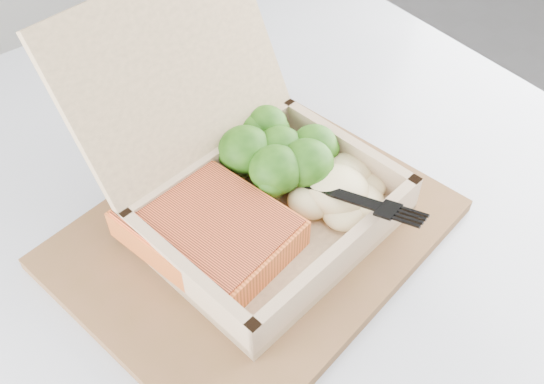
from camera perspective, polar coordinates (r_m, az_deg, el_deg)
cafe_table at (r=0.71m, az=-3.63°, el=-16.72°), size 0.91×0.91×0.76m
serving_tray at (r=0.56m, az=-1.61°, el=-3.95°), size 0.37×0.32×0.01m
takeout_container at (r=0.54m, az=-2.94°, el=2.11°), size 0.25×0.27×0.19m
salmon_fillet at (r=0.52m, az=-6.00°, el=-3.45°), size 0.14×0.16×0.03m
broccoli_pile at (r=0.57m, az=0.74°, el=3.72°), size 0.11×0.11×0.04m
mashed_potatoes at (r=0.55m, az=6.15°, el=0.22°), size 0.09×0.08×0.03m
plastic_fork at (r=0.54m, az=3.93°, el=0.98°), size 0.05×0.14×0.03m
receipt at (r=0.69m, az=-10.04°, el=6.99°), size 0.12×0.16×0.00m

